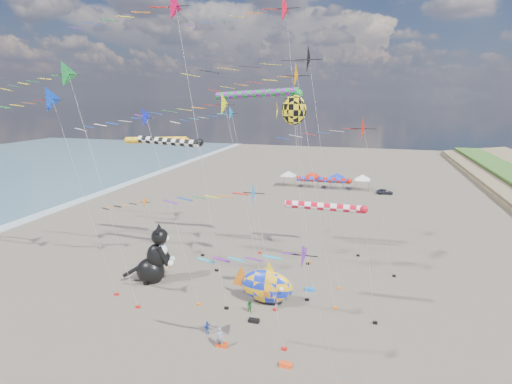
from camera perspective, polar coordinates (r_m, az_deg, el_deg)
The scene contains 31 objects.
ground at distance 29.39m, azimuth -8.05°, elevation -25.52°, with size 260.00×260.00×0.00m, color brown.
delta_kite_0 at distance 37.34m, azimuth 7.33°, elevation 17.94°, with size 14.35×2.72×23.04m.
delta_kite_1 at distance 46.81m, azimuth -5.96°, elevation 10.62°, with size 11.58×1.79×17.46m.
delta_kite_2 at distance 34.86m, azimuth -13.37°, elevation 24.12°, with size 13.65×2.50×26.61m.
delta_kite_3 at distance 25.32m, azimuth 3.37°, elevation -8.99°, with size 9.53×1.76×10.03m.
delta_kite_4 at distance 28.26m, azimuth -3.82°, elevation -0.96°, with size 9.71×1.76×12.68m.
delta_kite_5 at distance 36.96m, azimuth -25.33°, elevation 14.67°, with size 11.41×2.33×21.44m.
delta_kite_6 at distance 39.56m, azimuth -4.56°, elevation 11.97°, with size 11.81×2.28×18.87m.
delta_kite_7 at distance 33.31m, azimuth 6.26°, elevation 15.89°, with size 10.39×2.26×21.30m.
delta_kite_8 at distance 35.95m, azimuth -17.33°, elevation 9.51°, with size 11.54×1.90×17.64m.
delta_kite_9 at distance 45.69m, azimuth -16.87°, elevation -2.11°, with size 7.99×1.51×7.78m.
delta_kite_10 at distance 41.25m, azimuth 15.21°, elevation 8.52°, with size 11.86×2.78×16.79m.
delta_kite_11 at distance 44.14m, azimuth 3.49°, elevation 24.44°, with size 13.87×3.05×28.57m.
delta_kite_12 at distance 40.45m, azimuth -27.55°, elevation 11.33°, with size 13.58×2.57×19.51m.
windsock_0 at distance 32.60m, azimuth 10.28°, elevation -2.22°, with size 7.95×0.66×10.13m.
windsock_1 at distance 46.96m, azimuth 9.95°, elevation 1.65°, with size 7.70×0.66×9.35m.
windsock_2 at distance 43.27m, azimuth 0.72°, elevation 13.77°, with size 10.62×0.88×19.14m.
windsock_3 at distance 42.42m, azimuth -11.92°, elevation 6.96°, with size 8.70×0.79×14.28m.
windsock_4 at distance 47.18m, azimuth -13.72°, elevation 7.14°, with size 9.40×0.78×13.97m.
angelfish_kite at distance 36.29m, azimuth 5.12°, elevation 11.37°, with size 3.74×3.02×18.58m.
cat_inflatable at distance 41.89m, azimuth -14.58°, elevation -8.55°, with size 4.47×2.23×6.03m, color black, non-canonical shape.
fish_inflatable at distance 37.07m, azimuth 1.49°, elevation -13.26°, with size 6.41×2.99×4.17m.
person_adult at distance 31.90m, azimuth -5.22°, elevation -20.02°, with size 0.62×0.41×1.70m, color gray.
child_green at distance 36.22m, azimuth -0.92°, elevation -16.05°, with size 0.56×0.43×1.15m, color #1F6C2D.
child_blue at distance 33.68m, azimuth -7.00°, elevation -18.67°, with size 0.66×0.27×1.12m, color #2E4FB4.
kite_bag_0 at distance 32.40m, azimuth -4.92°, elevation -20.92°, with size 0.90×0.44×0.30m, color #EC3B10.
kite_bag_1 at distance 30.49m, azimuth 4.27°, elevation -23.40°, with size 0.90×0.44×0.30m, color #FF4315.
kite_bag_2 at distance 40.28m, azimuth 7.68°, elevation -13.62°, with size 0.90×0.44×0.30m, color blue.
kite_bag_3 at distance 35.10m, azimuth -0.30°, elevation -17.89°, with size 0.90×0.44×0.30m, color black.
tent_row at distance 82.56m, azimuth 9.78°, elevation 2.64°, with size 19.20×4.20×3.80m.
parked_car at distance 80.80m, azimuth 17.85°, elevation 0.06°, with size 1.29×3.20×1.09m, color #26262D.
Camera 1 is at (9.70, -20.72, 18.45)m, focal length 28.00 mm.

